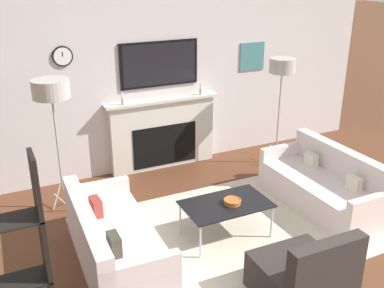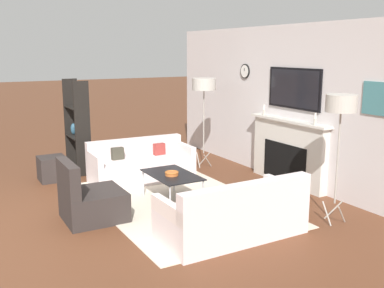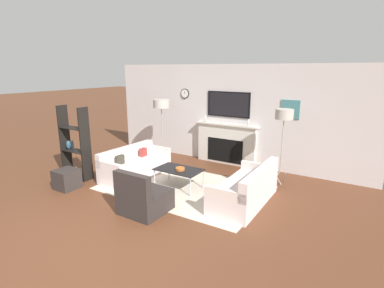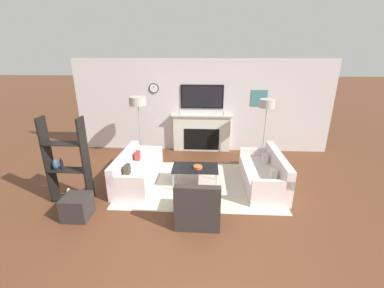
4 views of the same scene
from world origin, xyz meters
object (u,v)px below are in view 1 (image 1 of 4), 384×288
Objects in this scene: armchair at (304,278)px; floor_lamp_left at (51,91)px; coffee_table at (226,206)px; couch_right at (325,188)px; decorative_bowl at (232,201)px; couch_left at (113,242)px; floor_lamp_right at (282,68)px.

floor_lamp_left is at bearing 121.26° from armchair.
coffee_table is 2.51m from floor_lamp_left.
couch_right is 1.99m from armchair.
coffee_table is 0.58× the size of floor_lamp_left.
armchair is 1.28m from decorative_bowl.
armchair is at bearing -88.01° from decorative_bowl.
floor_lamp_left is (-0.25, 1.45, 1.35)m from couch_left.
floor_lamp_right is at bearing 24.78° from couch_left.
floor_lamp_right is at bearing 40.07° from coffee_table.
armchair is 3.54m from floor_lamp_right.
floor_lamp_right is (1.74, 1.55, 1.10)m from decorative_bowl.
couch_left is 1.03× the size of floor_lamp_left.
couch_left is 1.43m from decorative_bowl.
floor_lamp_left reaches higher than couch_right.
armchair is at bearing -58.74° from floor_lamp_left.
armchair is at bearing -136.75° from couch_right.
floor_lamp_right reaches higher than armchair.
coffee_table is (-1.55, -0.06, 0.14)m from couch_right.
armchair is 4.08× the size of decorative_bowl.
armchair is 0.48× the size of floor_lamp_left.
armchair is 1.31m from coffee_table.
couch_left is 3.71m from floor_lamp_right.
decorative_bowl reaches higher than coffee_table.
couch_right is 1.79× the size of coffee_table.
decorative_bowl is (0.06, -0.04, 0.06)m from coffee_table.
coffee_table is (-0.11, 1.30, 0.14)m from armchair.
floor_lamp_left reaches higher than couch_left.
couch_right is 3.73m from floor_lamp_left.
floor_lamp_left reaches higher than decorative_bowl.
decorative_bowl is at bearing -176.36° from couch_right.
couch_right reaches higher than decorative_bowl.
armchair is 0.49× the size of floor_lamp_right.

